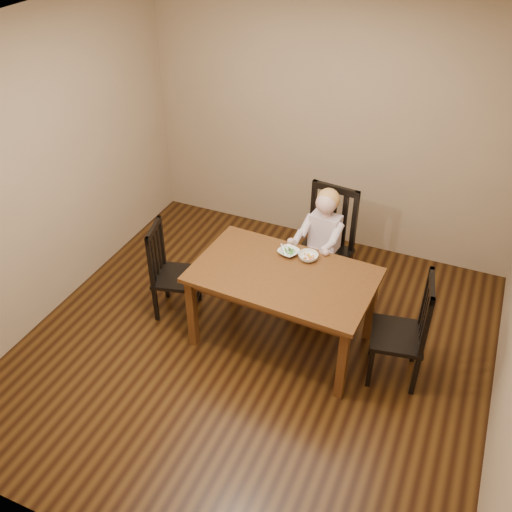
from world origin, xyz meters
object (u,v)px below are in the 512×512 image
at_px(chair_right, 405,332).
at_px(toddler, 324,236).
at_px(chair_child, 325,247).
at_px(bowl_peas, 289,252).
at_px(chair_left, 171,272).
at_px(dining_table, 283,282).
at_px(bowl_veg, 308,257).

relative_size(chair_right, toddler, 1.61).
distance_m(chair_child, toddler, 0.17).
height_order(chair_child, bowl_peas, chair_child).
distance_m(chair_child, chair_left, 1.48).
height_order(dining_table, chair_child, chair_child).
bearing_deg(chair_left, chair_right, 76.03).
bearing_deg(dining_table, chair_child, 81.77).
height_order(chair_left, toddler, toddler).
relative_size(chair_child, bowl_peas, 6.48).
bearing_deg(chair_right, dining_table, 80.24).
height_order(chair_left, chair_right, chair_right).
xyz_separation_m(dining_table, bowl_veg, (0.12, 0.27, 0.12)).
xyz_separation_m(chair_right, toddler, (-0.94, 0.75, 0.22)).
bearing_deg(chair_child, dining_table, 88.72).
xyz_separation_m(toddler, bowl_peas, (-0.17, -0.48, 0.07)).
height_order(chair_child, chair_right, chair_child).
bearing_deg(chair_child, bowl_peas, 78.50).
bearing_deg(chair_right, chair_left, 80.45).
relative_size(toddler, bowl_veg, 3.61).
bearing_deg(dining_table, chair_right, 0.31).
bearing_deg(chair_right, bowl_peas, 66.19).
height_order(chair_child, chair_left, chair_child).
relative_size(chair_left, chair_right, 0.93).
bearing_deg(dining_table, toddler, 81.68).
height_order(dining_table, bowl_veg, bowl_veg).
distance_m(chair_left, bowl_veg, 1.31).
relative_size(toddler, bowl_peas, 3.59).
relative_size(chair_child, chair_right, 1.12).
distance_m(dining_table, chair_left, 1.13).
relative_size(dining_table, bowl_peas, 8.90).
xyz_separation_m(dining_table, chair_left, (-1.11, -0.01, -0.22)).
bearing_deg(chair_child, bowl_veg, 97.30).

